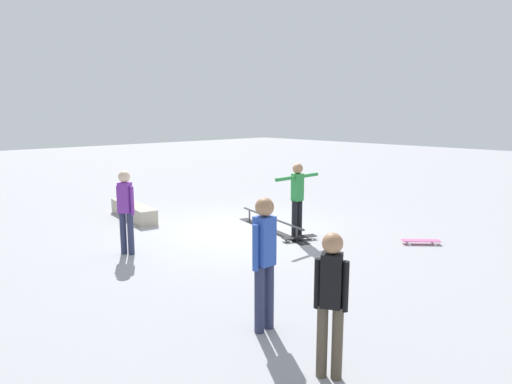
% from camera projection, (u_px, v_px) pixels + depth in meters
% --- Properties ---
extents(ground_plane, '(60.00, 60.00, 0.00)m').
position_uv_depth(ground_plane, '(242.00, 231.00, 10.87)').
color(ground_plane, '#9E9EA3').
extents(grind_rail, '(2.81, 0.88, 0.33)m').
position_uv_depth(grind_rail, '(271.00, 225.00, 10.89)').
color(grind_rail, black).
rests_on(grind_rail, ground_plane).
extents(skate_ledge, '(2.27, 0.74, 0.39)m').
position_uv_depth(skate_ledge, '(133.00, 211.00, 12.11)').
color(skate_ledge, '#B2A893').
rests_on(skate_ledge, ground_plane).
extents(skater_main, '(0.23, 1.37, 1.70)m').
position_uv_depth(skater_main, '(297.00, 195.00, 10.10)').
color(skater_main, black).
rests_on(skater_main, ground_plane).
extents(skateboard_main, '(0.46, 0.82, 0.09)m').
position_uv_depth(skateboard_main, '(299.00, 237.00, 10.04)').
color(skateboard_main, black).
rests_on(skateboard_main, ground_plane).
extents(bystander_blue_shirt, '(0.24, 0.40, 1.76)m').
position_uv_depth(bystander_blue_shirt, '(264.00, 257.00, 5.74)').
color(bystander_blue_shirt, '#2D3351').
rests_on(bystander_blue_shirt, ground_plane).
extents(bystander_purple_shirt, '(0.37, 0.28, 1.68)m').
position_uv_depth(bystander_purple_shirt, '(126.00, 208.00, 8.92)').
color(bystander_purple_shirt, '#2D3351').
rests_on(bystander_purple_shirt, ground_plane).
extents(bystander_black_shirt, '(0.35, 0.26, 1.60)m').
position_uv_depth(bystander_black_shirt, '(331.00, 298.00, 4.69)').
color(bystander_black_shirt, brown).
rests_on(bystander_black_shirt, ground_plane).
extents(loose_skateboard_pink, '(0.71, 0.70, 0.09)m').
position_uv_depth(loose_skateboard_pink, '(421.00, 241.00, 9.76)').
color(loose_skateboard_pink, '#E05993').
rests_on(loose_skateboard_pink, ground_plane).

